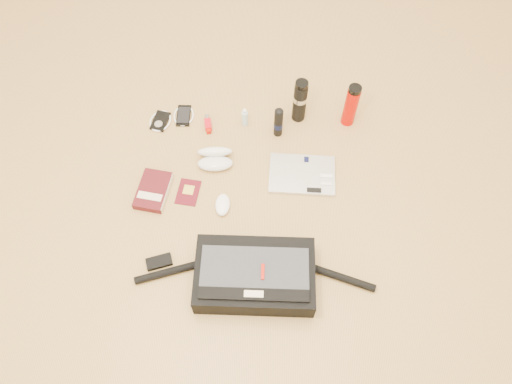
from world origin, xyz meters
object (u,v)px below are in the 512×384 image
book (153,191)px  thermos_black (300,101)px  thermos_red (351,105)px  laptop (302,175)px  messenger_bag (254,275)px

book → thermos_black: 0.76m
book → thermos_red: size_ratio=0.90×
laptop → thermos_red: bearing=57.1°
messenger_bag → book: (-0.44, 0.39, -0.04)m
book → laptop: bearing=18.6°
messenger_bag → laptop: 0.52m
messenger_bag → book: messenger_bag is taller
book → thermos_red: (0.85, 0.40, 0.10)m
messenger_bag → thermos_black: size_ratio=3.96×
laptop → messenger_bag: bearing=-109.8°
thermos_black → laptop: bearing=-88.2°
messenger_bag → thermos_red: size_ratio=4.04×
messenger_bag → laptop: size_ratio=3.18×
thermos_black → book: bearing=-146.3°
messenger_bag → book: bearing=139.4°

